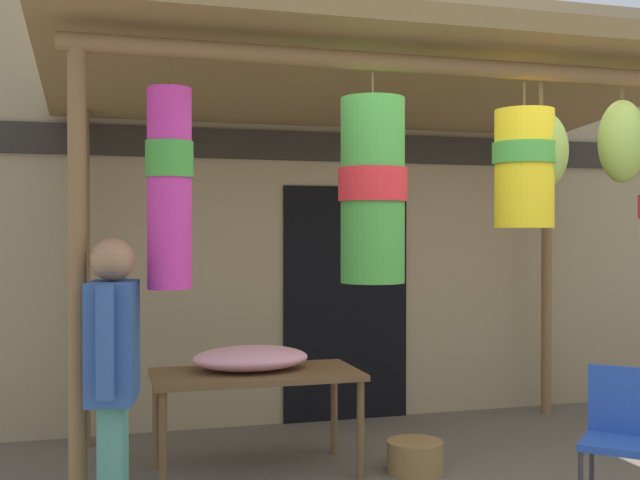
{
  "coord_description": "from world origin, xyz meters",
  "views": [
    {
      "loc": [
        -2.07,
        -3.95,
        1.61
      ],
      "look_at": [
        -0.57,
        1.27,
        1.55
      ],
      "focal_mm": 43.91,
      "sensor_mm": 36.0,
      "label": 1
    }
  ],
  "objects_px": {
    "display_table": "(256,382)",
    "flower_heap_on_table": "(253,358)",
    "wicker_basket_by_table": "(415,457)",
    "vendor_in_orange": "(113,370)",
    "folding_chair": "(622,430)"
  },
  "relations": [
    {
      "from": "flower_heap_on_table",
      "to": "folding_chair",
      "type": "bearing_deg",
      "value": -38.15
    },
    {
      "from": "folding_chair",
      "to": "wicker_basket_by_table",
      "type": "bearing_deg",
      "value": 125.31
    },
    {
      "from": "folding_chair",
      "to": "vendor_in_orange",
      "type": "bearing_deg",
      "value": 175.08
    },
    {
      "from": "display_table",
      "to": "flower_heap_on_table",
      "type": "distance_m",
      "value": 0.16
    },
    {
      "from": "wicker_basket_by_table",
      "to": "vendor_in_orange",
      "type": "height_order",
      "value": "vendor_in_orange"
    },
    {
      "from": "display_table",
      "to": "flower_heap_on_table",
      "type": "bearing_deg",
      "value": 98.71
    },
    {
      "from": "flower_heap_on_table",
      "to": "vendor_in_orange",
      "type": "relative_size",
      "value": 0.49
    },
    {
      "from": "display_table",
      "to": "wicker_basket_by_table",
      "type": "relative_size",
      "value": 3.63
    },
    {
      "from": "folding_chair",
      "to": "flower_heap_on_table",
      "type": "bearing_deg",
      "value": 141.85
    },
    {
      "from": "folding_chair",
      "to": "display_table",
      "type": "bearing_deg",
      "value": 142.77
    },
    {
      "from": "display_table",
      "to": "folding_chair",
      "type": "relative_size",
      "value": 1.63
    },
    {
      "from": "display_table",
      "to": "vendor_in_orange",
      "type": "xyz_separation_m",
      "value": [
        -0.94,
        -1.14,
        0.32
      ]
    },
    {
      "from": "flower_heap_on_table",
      "to": "wicker_basket_by_table",
      "type": "height_order",
      "value": "flower_heap_on_table"
    },
    {
      "from": "display_table",
      "to": "vendor_in_orange",
      "type": "bearing_deg",
      "value": -129.63
    },
    {
      "from": "display_table",
      "to": "flower_heap_on_table",
      "type": "relative_size",
      "value": 1.76
    }
  ]
}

